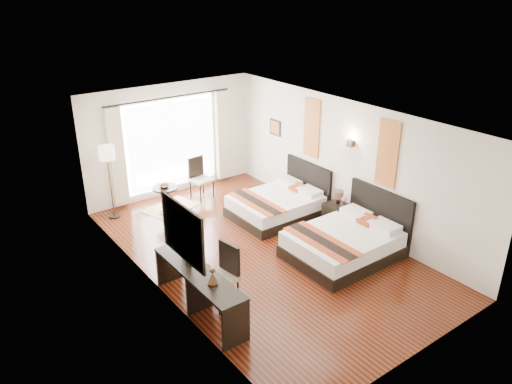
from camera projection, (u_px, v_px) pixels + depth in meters
floor at (261, 251)px, 10.13m from camera, size 4.50×7.50×0.01m
ceiling at (262, 117)px, 9.01m from camera, size 4.50×7.50×0.02m
wall_headboard at (344, 164)px, 10.79m from camera, size 0.01×7.50×2.80m
wall_desk at (155, 219)px, 8.35m from camera, size 0.01×7.50×2.80m
wall_window at (171, 140)px, 12.33m from camera, size 4.50×0.01×2.80m
wall_entry at (426, 274)px, 6.81m from camera, size 4.50×0.01×2.80m
window_glass at (171, 144)px, 12.36m from camera, size 2.40×0.02×2.20m
sheer_curtain at (172, 145)px, 12.32m from camera, size 2.30×0.02×2.10m
drape_left at (117, 158)px, 11.51m from camera, size 0.35×0.14×2.35m
drape_right at (223, 135)px, 13.08m from camera, size 0.35×0.14×2.35m
art_panel_near at (388, 154)px, 9.73m from camera, size 0.03×0.50×1.35m
art_panel_far at (312, 128)px, 11.35m from camera, size 0.03×0.50×1.35m
wall_sconce at (351, 143)px, 10.42m from camera, size 0.10×0.14×0.14m
mirror_frame at (183, 232)px, 7.61m from camera, size 0.04×1.25×0.95m
mirror_glass at (184, 232)px, 7.62m from camera, size 0.01×1.12×0.82m
bed_near at (346, 242)px, 9.85m from camera, size 2.12×1.65×1.19m
bed_far at (279, 204)px, 11.51m from camera, size 1.99×1.55×1.12m
nightstand at (338, 216)px, 10.95m from camera, size 0.47×0.58×0.56m
table_lamp at (338, 195)px, 10.83m from camera, size 0.23×0.23×0.37m
vase at (343, 207)px, 10.74m from camera, size 0.16×0.16×0.14m
console_desk at (199, 291)px, 8.20m from camera, size 0.50×2.20×0.76m
television at (182, 246)px, 8.39m from camera, size 0.32×0.71×0.41m
bronze_figurine at (213, 277)px, 7.67m from camera, size 0.22×0.22×0.25m
desk_chair at (221, 287)px, 8.40m from camera, size 0.57×0.57×1.08m
floor_lamp at (107, 158)px, 10.97m from camera, size 0.35×0.35×1.72m
side_table at (166, 200)px, 11.60m from camera, size 0.58×0.58×0.67m
fruit_bowl at (164, 186)px, 11.45m from camera, size 0.29×0.29×0.06m
window_chair at (201, 186)px, 12.46m from camera, size 0.54×0.54×1.03m
jute_rug at (171, 208)px, 12.00m from camera, size 1.37×1.10×0.01m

